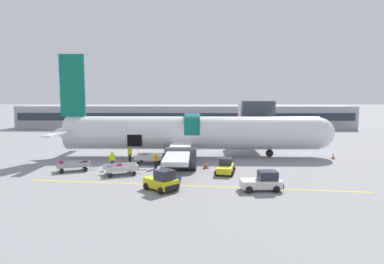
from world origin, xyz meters
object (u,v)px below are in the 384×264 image
at_px(ground_crew_loader_a, 130,154).
at_px(ground_crew_driver, 112,159).
at_px(baggage_cart_loading, 149,159).
at_px(ground_crew_loader_b, 156,160).
at_px(baggage_tug_lead, 263,182).
at_px(baggage_tug_mid, 225,167).
at_px(airplane, 189,133).
at_px(baggage_tug_rear, 162,181).
at_px(baggage_cart_queued, 74,166).
at_px(suitcase_on_tarmac_upright, 134,166).
at_px(baggage_cart_empty, 121,169).

height_order(ground_crew_loader_a, ground_crew_driver, ground_crew_driver).
distance_m(baggage_cart_loading, ground_crew_driver, 4.23).
bearing_deg(ground_crew_loader_b, baggage_tug_lead, -40.18).
xyz_separation_m(baggage_tug_mid, ground_crew_driver, (-11.44, 1.96, 0.33)).
bearing_deg(airplane, baggage_tug_mid, -67.36).
relative_size(baggage_cart_loading, ground_crew_loader_a, 2.18).
distance_m(baggage_tug_rear, ground_crew_loader_a, 12.62).
bearing_deg(airplane, baggage_tug_rear, -96.57).
relative_size(airplane, ground_crew_loader_a, 19.89).
bearing_deg(ground_crew_loader_a, baggage_cart_queued, -134.09).
bearing_deg(ground_crew_loader_b, suitcase_on_tarmac_upright, -177.39).
height_order(baggage_tug_lead, suitcase_on_tarmac_upright, baggage_tug_lead).
relative_size(baggage_tug_lead, baggage_cart_empty, 0.83).
height_order(airplane, ground_crew_loader_a, airplane).
xyz_separation_m(baggage_tug_lead, ground_crew_loader_a, (-12.85, 11.53, 0.24)).
height_order(ground_crew_loader_b, ground_crew_driver, ground_crew_driver).
relative_size(airplane, baggage_cart_empty, 8.59).
bearing_deg(ground_crew_loader_b, baggage_cart_loading, 113.91).
height_order(baggage_tug_mid, suitcase_on_tarmac_upright, baggage_tug_mid).
distance_m(baggage_tug_lead, baggage_tug_rear, 8.00).
xyz_separation_m(baggage_tug_rear, baggage_cart_loading, (-2.52, 10.43, -0.15)).
height_order(baggage_cart_loading, baggage_cart_queued, baggage_cart_loading).
relative_size(baggage_tug_lead, baggage_tug_mid, 1.01).
bearing_deg(baggage_tug_rear, baggage_cart_empty, 129.45).
height_order(airplane, baggage_cart_queued, airplane).
distance_m(baggage_cart_empty, suitcase_on_tarmac_upright, 2.69).
bearing_deg(ground_crew_loader_a, suitcase_on_tarmac_upright, -72.36).
distance_m(airplane, baggage_cart_empty, 11.69).
distance_m(airplane, baggage_tug_lead, 16.35).
distance_m(airplane, ground_crew_loader_b, 7.90).
distance_m(baggage_tug_lead, suitcase_on_tarmac_upright, 14.13).
height_order(baggage_tug_lead, baggage_cart_queued, baggage_tug_lead).
xyz_separation_m(baggage_tug_mid, baggage_tug_rear, (-5.51, -6.00, 0.09)).
relative_size(ground_crew_loader_b, ground_crew_driver, 0.93).
distance_m(baggage_cart_empty, ground_crew_loader_a, 6.21).
relative_size(baggage_cart_loading, baggage_cart_empty, 0.94).
relative_size(baggage_cart_queued, baggage_cart_empty, 0.99).
xyz_separation_m(baggage_tug_lead, ground_crew_driver, (-13.93, 7.85, 0.28)).
height_order(baggage_tug_rear, suitcase_on_tarmac_upright, baggage_tug_rear).
distance_m(baggage_tug_rear, ground_crew_loader_b, 8.26).
xyz_separation_m(airplane, ground_crew_loader_b, (-3.23, -6.93, -2.00)).
bearing_deg(baggage_tug_mid, baggage_cart_empty, -176.87).
xyz_separation_m(airplane, baggage_tug_rear, (-1.73, -15.06, -2.16)).
distance_m(airplane, ground_crew_driver, 10.62).
bearing_deg(baggage_cart_queued, ground_crew_driver, 17.02).
bearing_deg(baggage_cart_empty, ground_crew_loader_a, 93.40).
relative_size(baggage_tug_mid, baggage_cart_empty, 0.82).
relative_size(baggage_tug_lead, suitcase_on_tarmac_upright, 5.04).
bearing_deg(airplane, baggage_cart_empty, -122.97).
distance_m(baggage_tug_lead, baggage_cart_empty, 13.58).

